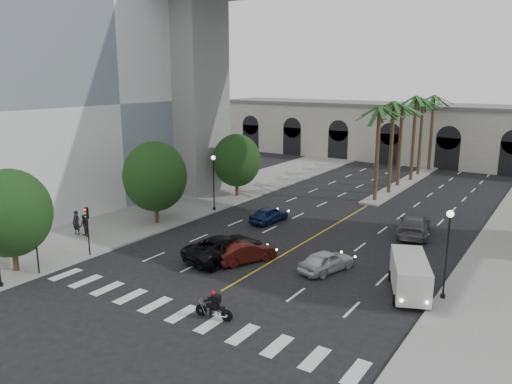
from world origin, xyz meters
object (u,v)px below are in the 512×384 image
at_px(lamp_post_right, 447,247).
at_px(pedestrian_b, 85,226).
at_px(lamp_post_left_far, 214,178).
at_px(traffic_signal_far, 87,223).
at_px(car_e, 269,214).
at_px(motorcycle_rider, 215,306).
at_px(car_d, 414,225).
at_px(traffic_signal_near, 36,238).
at_px(car_b, 245,252).
at_px(cargo_van, 410,275).
at_px(pedestrian_a, 76,223).
at_px(car_a, 326,261).
at_px(car_c, 226,248).

bearing_deg(lamp_post_right, pedestrian_b, -171.51).
xyz_separation_m(lamp_post_left_far, traffic_signal_far, (0.10, -14.50, -0.71)).
bearing_deg(car_e, lamp_post_left_far, 1.80).
relative_size(motorcycle_rider, car_d, 0.38).
height_order(traffic_signal_near, pedestrian_b, traffic_signal_near).
height_order(traffic_signal_near, car_b, traffic_signal_near).
bearing_deg(cargo_van, pedestrian_a, 165.96).
bearing_deg(car_d, car_a, 64.78).
relative_size(lamp_post_left_far, lamp_post_right, 1.00).
bearing_deg(traffic_signal_near, lamp_post_left_far, 90.31).
bearing_deg(pedestrian_a, traffic_signal_far, -38.22).
relative_size(car_c, pedestrian_a, 3.14).
height_order(lamp_post_left_far, pedestrian_a, lamp_post_left_far).
distance_m(lamp_post_right, pedestrian_b, 26.81).
height_order(car_c, cargo_van, cargo_van).
bearing_deg(car_d, lamp_post_left_far, -1.86).
bearing_deg(motorcycle_rider, car_b, 104.74).
distance_m(car_a, car_c, 7.09).
bearing_deg(car_a, traffic_signal_far, 40.84).
xyz_separation_m(motorcycle_rider, cargo_van, (7.69, 8.71, 0.49)).
distance_m(lamp_post_left_far, car_b, 13.77).
distance_m(car_e, pedestrian_b, 15.32).
xyz_separation_m(car_b, car_d, (8.02, 12.34, 0.14)).
relative_size(car_e, cargo_van, 0.77).
bearing_deg(traffic_signal_far, cargo_van, 16.73).
height_order(car_d, cargo_van, cargo_van).
bearing_deg(pedestrian_a, motorcycle_rider, -25.42).
xyz_separation_m(motorcycle_rider, car_a, (2.09, 9.26, -0.01)).
bearing_deg(pedestrian_a, car_e, 37.50).
xyz_separation_m(traffic_signal_far, cargo_van, (20.82, 6.26, -1.30)).
xyz_separation_m(lamp_post_right, pedestrian_b, (-26.43, -3.94, -2.19)).
bearing_deg(car_a, traffic_signal_near, 52.12).
height_order(car_c, car_d, car_c).
bearing_deg(traffic_signal_near, car_d, 50.49).
distance_m(traffic_signal_near, pedestrian_a, 8.16).
bearing_deg(traffic_signal_far, car_d, 44.66).
bearing_deg(pedestrian_a, cargo_van, -1.46).
bearing_deg(lamp_post_left_far, motorcycle_rider, -52.04).
distance_m(lamp_post_left_far, cargo_van, 22.57).
relative_size(traffic_signal_near, car_e, 0.87).
bearing_deg(pedestrian_a, lamp_post_right, -1.52).
distance_m(traffic_signal_far, pedestrian_b, 4.75).
xyz_separation_m(traffic_signal_far, car_e, (6.15, 14.27, -1.80)).
xyz_separation_m(lamp_post_left_far, pedestrian_a, (-4.58, -11.96, -2.09)).
bearing_deg(car_e, pedestrian_b, 53.79).
bearing_deg(lamp_post_right, cargo_van, -172.63).
bearing_deg(car_a, lamp_post_right, -165.52).
bearing_deg(motorcycle_rider, pedestrian_b, 154.84).
height_order(car_b, car_d, car_d).
bearing_deg(car_d, car_b, 45.30).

